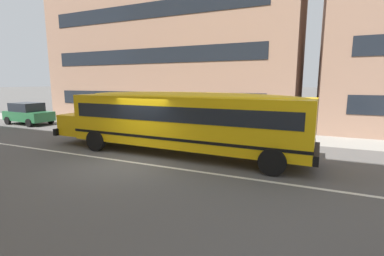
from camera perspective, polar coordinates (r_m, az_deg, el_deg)
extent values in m
plane|color=#54514F|center=(11.22, -12.51, -7.02)|extent=(400.00, 400.00, 0.00)
cube|color=gray|center=(17.76, 2.19, -0.71)|extent=(120.00, 3.00, 0.01)
cube|color=silver|center=(11.22, -12.51, -7.01)|extent=(110.00, 0.16, 0.01)
cube|color=yellow|center=(11.84, -1.74, 1.64)|extent=(10.57, 2.66, 2.10)
cube|color=yellow|center=(15.59, -21.84, 0.90)|extent=(1.58, 2.05, 1.05)
cube|color=black|center=(16.21, -23.60, -0.17)|extent=(0.25, 2.39, 0.34)
cube|color=black|center=(10.73, 24.64, -4.84)|extent=(0.25, 2.39, 0.34)
cube|color=black|center=(11.80, -1.75, 3.46)|extent=(9.94, 2.69, 0.61)
cube|color=black|center=(11.94, -1.72, -1.32)|extent=(10.59, 2.69, 0.11)
ellipsoid|color=yellow|center=(11.75, -1.77, 6.72)|extent=(10.15, 2.46, 0.34)
cylinder|color=red|center=(14.78, -10.98, 2.62)|extent=(0.43, 0.43, 0.03)
cylinder|color=black|center=(13.42, -19.53, -2.54)|extent=(0.96, 0.29, 0.96)
cylinder|color=black|center=(15.16, -13.17, -0.90)|extent=(0.96, 0.29, 0.96)
cylinder|color=black|center=(9.72, 16.48, -6.85)|extent=(0.96, 0.29, 0.96)
cylinder|color=black|center=(12.01, 18.29, -3.84)|extent=(0.96, 0.29, 0.96)
cube|color=#236038|center=(24.17, -31.03, 2.20)|extent=(3.99, 1.91, 0.70)
cube|color=black|center=(24.24, -31.36, 3.78)|extent=(2.28, 1.68, 0.64)
cylinder|color=black|center=(23.60, -27.54, 1.48)|extent=(0.61, 0.21, 0.60)
cylinder|color=black|center=(22.67, -31.02, 0.91)|extent=(0.61, 0.21, 0.60)
cylinder|color=black|center=(25.75, -30.91, 1.79)|extent=(0.61, 0.21, 0.60)
cylinder|color=black|center=(24.90, -34.21, 1.28)|extent=(0.61, 0.21, 0.60)
cube|color=#93705B|center=(26.17, -2.51, 16.62)|extent=(21.02, 11.05, 12.80)
cube|color=black|center=(21.17, -9.15, 6.05)|extent=(17.65, 0.04, 1.10)
cube|color=black|center=(21.23, -9.38, 14.70)|extent=(17.65, 0.04, 1.10)
cube|color=black|center=(21.76, -9.62, 23.11)|extent=(17.65, 0.04, 1.10)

